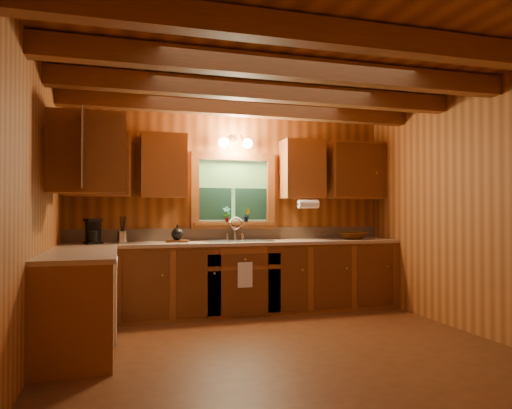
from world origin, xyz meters
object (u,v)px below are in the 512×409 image
object	(u,v)px
cutting_board	(177,241)
wicker_basket	(353,236)
sink	(238,245)
coffee_maker	(93,231)

from	to	relation	value
cutting_board	wicker_basket	xyz separation A→B (m)	(2.34, -0.07, 0.03)
sink	wicker_basket	xyz separation A→B (m)	(1.58, -0.03, 0.09)
coffee_maker	wicker_basket	distance (m)	3.31
coffee_maker	wicker_basket	xyz separation A→B (m)	(3.31, -0.01, -0.10)
sink	cutting_board	xyz separation A→B (m)	(-0.76, 0.04, 0.06)
coffee_maker	cutting_board	bearing A→B (deg)	-18.71
sink	wicker_basket	size ratio (longest dim) A/B	2.19
coffee_maker	sink	bearing A→B (deg)	-21.47
sink	coffee_maker	xyz separation A→B (m)	(-1.73, -0.03, 0.19)
coffee_maker	cutting_board	world-z (taller)	coffee_maker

